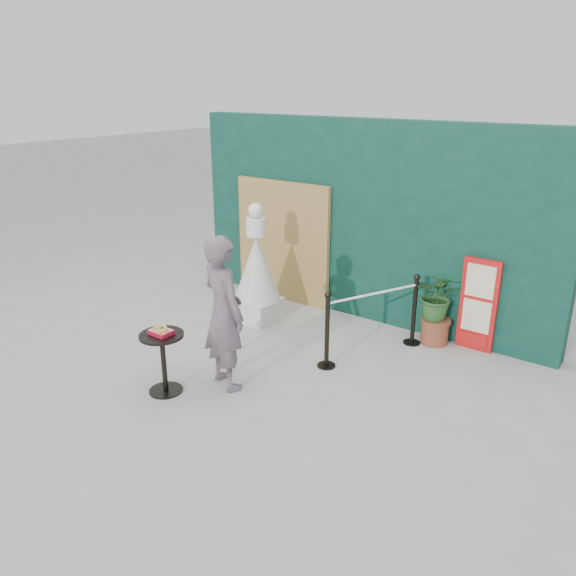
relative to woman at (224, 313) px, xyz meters
The scene contains 10 objects.
ground 0.98m from the woman, 45.48° to the right, with size 60.00×60.00×0.00m, color #ADAAA5.
back_wall 3.01m from the woman, 86.21° to the left, with size 6.00×0.30×3.00m, color #0B3128.
bamboo_fence 2.99m from the woman, 113.72° to the left, with size 1.80×0.08×2.00m, color tan.
woman is the anchor object (origin of this frame).
menu_board 3.47m from the woman, 52.75° to the left, with size 0.50×0.07×1.30m.
statue 2.05m from the woman, 118.60° to the left, with size 0.71×0.71×1.83m.
cafe_table 0.85m from the woman, 129.69° to the right, with size 0.52×0.52×0.75m.
food_basket 0.74m from the woman, 129.68° to the right, with size 0.26×0.19×0.11m.
planter 3.07m from the woman, 58.80° to the left, with size 0.62×0.54×1.06m.
stanchion_barrier 2.09m from the woman, 59.48° to the left, with size 0.84×1.54×1.03m.
Camera 1 is at (4.01, -4.22, 3.48)m, focal length 35.00 mm.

